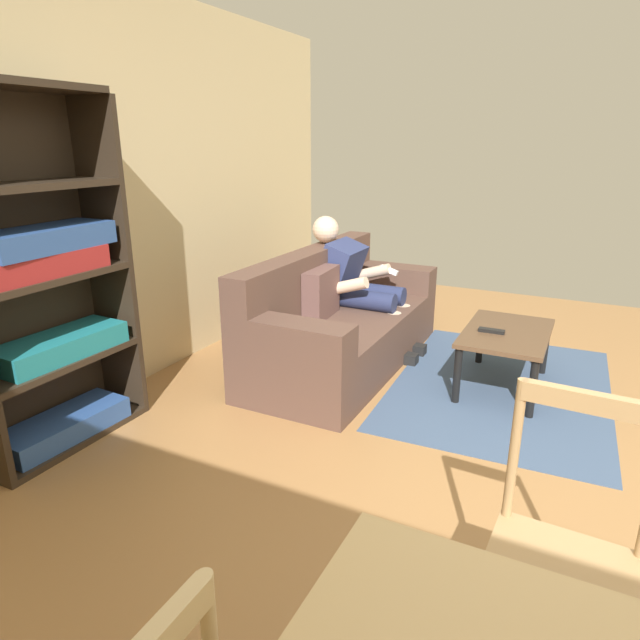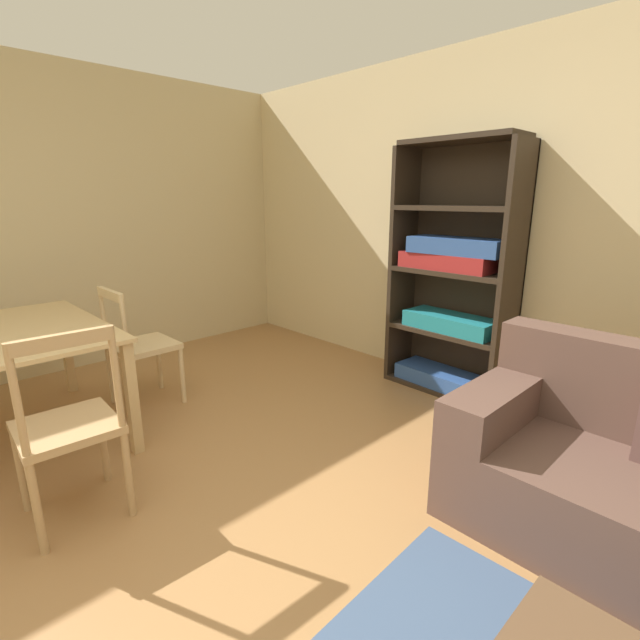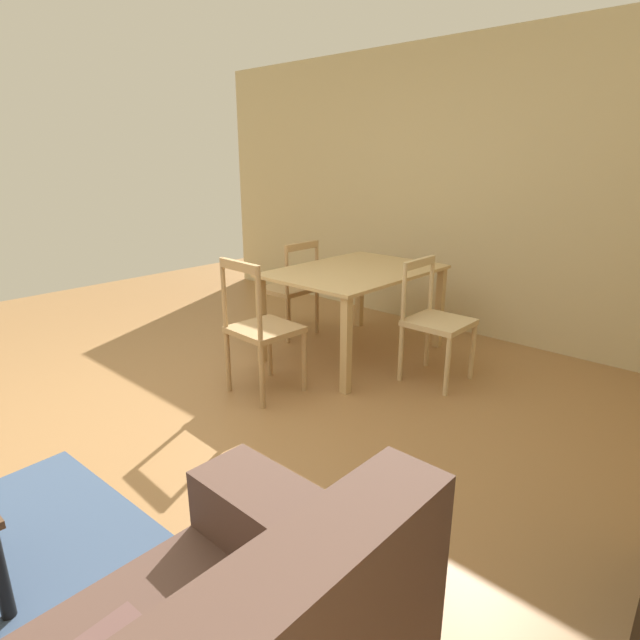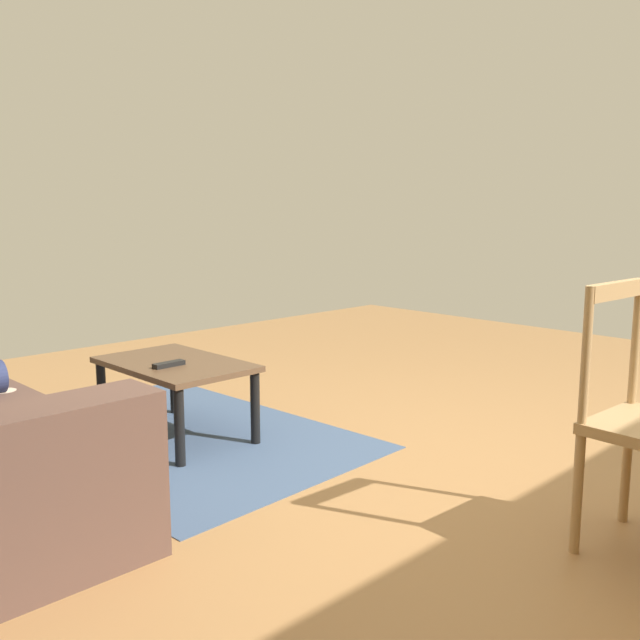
# 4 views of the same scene
# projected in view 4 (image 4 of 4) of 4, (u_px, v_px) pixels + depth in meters

# --- Properties ---
(ground_plane) EXTENTS (8.10, 8.10, 0.00)m
(ground_plane) POSITION_uv_depth(u_px,v_px,m) (453.00, 488.00, 3.09)
(ground_plane) COLOR #9E7042
(coffee_table) EXTENTS (0.84, 0.54, 0.41)m
(coffee_table) POSITION_uv_depth(u_px,v_px,m) (175.00, 373.00, 3.72)
(coffee_table) COLOR brown
(coffee_table) RESTS_ON ground_plane
(tv_remote) EXTENTS (0.05, 0.17, 0.02)m
(tv_remote) POSITION_uv_depth(u_px,v_px,m) (169.00, 364.00, 3.59)
(tv_remote) COLOR black
(tv_remote) RESTS_ON coffee_table
(area_rug) EXTENTS (2.05, 1.48, 0.01)m
(area_rug) POSITION_uv_depth(u_px,v_px,m) (178.00, 436.00, 3.77)
(area_rug) COLOR #3D5170
(area_rug) RESTS_ON ground_plane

